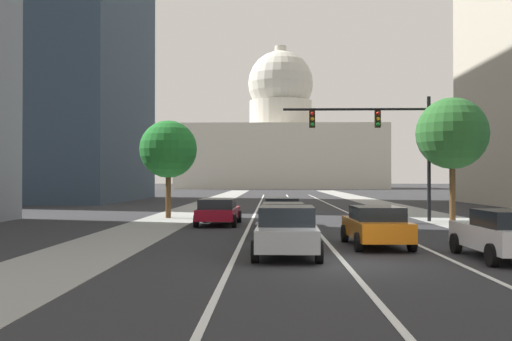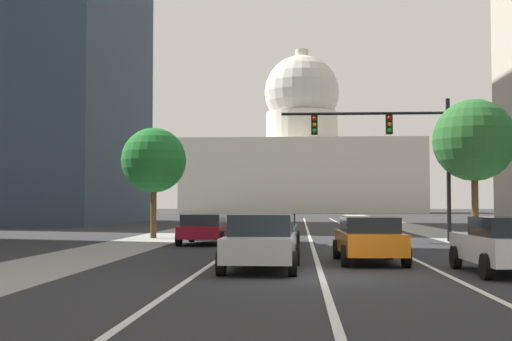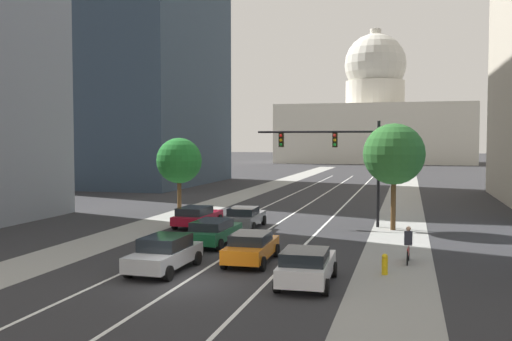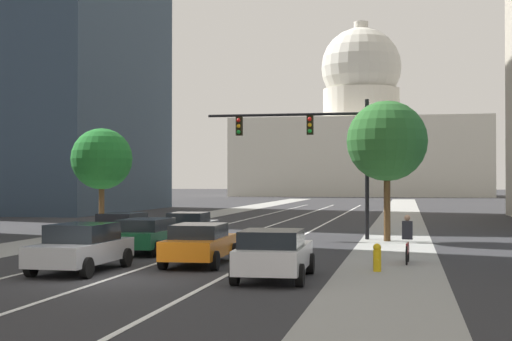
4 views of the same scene
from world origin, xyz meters
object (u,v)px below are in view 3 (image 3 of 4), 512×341
object	(u,v)px
car_white	(307,266)
street_tree_near_left	(179,161)
fire_hydrant	(385,264)
cyclist	(408,245)
car_crimson	(197,216)
car_orange	(251,247)
car_silver	(165,253)
car_green	(213,231)
street_tree_near_right	(394,154)
traffic_signal_mast	(339,152)
capitol_building	(375,120)
car_gray	(245,217)

from	to	relation	value
car_white	street_tree_near_left	world-z (taller)	street_tree_near_left
fire_hydrant	cyclist	distance (m)	2.83
car_crimson	street_tree_near_left	bearing A→B (deg)	34.38
car_orange	cyclist	distance (m)	7.29
car_white	fire_hydrant	bearing A→B (deg)	-49.77
car_silver	fire_hydrant	bearing A→B (deg)	-77.84
car_green	street_tree_near_right	world-z (taller)	street_tree_near_right
traffic_signal_mast	street_tree_near_left	world-z (taller)	traffic_signal_mast
capitol_building	car_crimson	bearing A→B (deg)	-92.45
car_white	cyclist	bearing A→B (deg)	-37.97
capitol_building	car_green	xyz separation A→B (m)	(-1.60, -118.33, -10.10)
capitol_building	car_green	distance (m)	118.77
fire_hydrant	cyclist	bearing A→B (deg)	70.13
car_orange	car_gray	bearing A→B (deg)	16.24
car_white	traffic_signal_mast	world-z (taller)	traffic_signal_mast
car_silver	car_green	bearing A→B (deg)	1.17
car_orange	street_tree_near_right	bearing A→B (deg)	-29.25
car_white	car_crimson	size ratio (longest dim) A/B	0.94
car_silver	car_orange	distance (m)	4.13
car_white	car_gray	xyz separation A→B (m)	(-6.40, 13.30, -0.04)
car_silver	street_tree_near_right	size ratio (longest dim) A/B	0.67
street_tree_near_right	traffic_signal_mast	bearing A→B (deg)	164.69
car_white	car_orange	distance (m)	4.66
capitol_building	fire_hydrant	bearing A→B (deg)	-86.41
car_gray	cyclist	distance (m)	13.05
street_tree_near_left	traffic_signal_mast	bearing A→B (deg)	-10.87
car_orange	car_silver	bearing A→B (deg)	127.52
capitol_building	car_silver	xyz separation A→B (m)	(-1.60, -124.73, -10.05)
car_orange	car_green	xyz separation A→B (m)	(-3.20, 3.79, -0.00)
car_white	car_green	size ratio (longest dim) A/B	0.94
car_green	fire_hydrant	size ratio (longest dim) A/B	5.17
car_white	car_crimson	distance (m)	16.19
car_silver	street_tree_near_right	world-z (taller)	street_tree_near_right
car_green	traffic_signal_mast	xyz separation A→B (m)	(5.76, 8.85, 4.15)
cyclist	street_tree_near_right	bearing A→B (deg)	8.48
car_silver	car_gray	distance (m)	12.52
street_tree_near_left	car_silver	bearing A→B (deg)	-69.17
car_green	traffic_signal_mast	world-z (taller)	traffic_signal_mast
cyclist	street_tree_near_left	bearing A→B (deg)	55.07
traffic_signal_mast	street_tree_near_right	xyz separation A→B (m)	(3.55, -0.97, -0.09)
car_orange	car_white	bearing A→B (deg)	-138.25
car_green	car_gray	size ratio (longest dim) A/B	1.04
street_tree_near_left	street_tree_near_right	size ratio (longest dim) A/B	0.87
car_gray	car_orange	bearing A→B (deg)	-163.82
car_white	street_tree_near_left	xyz separation A→B (m)	(-13.11, 18.42, 3.36)
car_gray	street_tree_near_left	xyz separation A→B (m)	(-6.71, 5.12, 3.40)
cyclist	traffic_signal_mast	bearing A→B (deg)	25.57
car_green	capitol_building	bearing A→B (deg)	-0.29
street_tree_near_right	car_white	bearing A→B (deg)	-100.90
car_white	car_green	distance (m)	9.62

